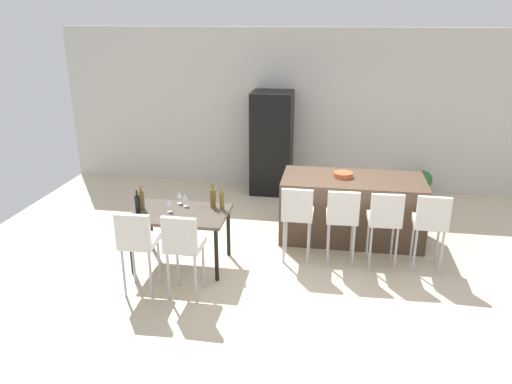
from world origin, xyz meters
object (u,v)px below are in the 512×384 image
bar_chair_right (385,218)px  dining_table (180,218)px  refrigerator (272,143)px  wine_glass_left (179,195)px  wine_bottle_corner (222,201)px  wine_glass_middle (185,197)px  bar_chair_left (297,212)px  dining_chair_far (183,243)px  dining_chair_near (137,239)px  wine_bottle_far (138,204)px  potted_plant (422,183)px  fruit_bowl (343,175)px  bar_chair_far (431,220)px  wine_glass_end (169,203)px  wine_bottle_near (141,199)px  kitchen_island (351,208)px  wine_bottle_right (213,198)px  bar_chair_middle (342,215)px

bar_chair_right → dining_table: (-2.58, -0.34, -0.03)m
bar_chair_right → refrigerator: bearing=124.0°
dining_table → wine_glass_left: (-0.10, 0.30, 0.20)m
wine_bottle_corner → wine_glass_middle: 0.50m
bar_chair_left → wine_glass_left: bar_chair_left is taller
bar_chair_left → dining_chair_far: (-1.20, -1.11, 0.00)m
dining_chair_near → wine_bottle_far: bearing=110.5°
potted_plant → dining_chair_far: bearing=-130.4°
dining_chair_near → fruit_bowl: dining_chair_near is taller
bar_chair_far → wine_bottle_far: 3.69m
bar_chair_right → wine_glass_end: bar_chair_right is taller
fruit_bowl → wine_glass_end: bearing=-150.6°
fruit_bowl → potted_plant: fruit_bowl is taller
bar_chair_left → wine_glass_middle: size_ratio=6.03×
dining_chair_far → wine_glass_end: size_ratio=6.03×
wine_bottle_near → wine_bottle_far: size_ratio=1.03×
bar_chair_far → wine_bottle_near: 3.68m
dining_chair_near → wine_bottle_corner: (0.78, 0.95, 0.16)m
bar_chair_left → wine_glass_end: size_ratio=6.03×
kitchen_island → wine_bottle_far: 3.04m
dining_chair_near → dining_chair_far: 0.54m
wine_glass_middle → potted_plant: (3.47, 2.78, -0.57)m
dining_table → bar_chair_left: bearing=13.1°
wine_bottle_near → wine_glass_middle: bearing=18.3°
wine_bottle_near → fruit_bowl: wine_bottle_near is taller
wine_glass_left → fruit_bowl: (2.15, 0.93, 0.09)m
bar_chair_right → dining_table: bearing=-172.4°
wine_bottle_right → wine_glass_middle: 0.37m
fruit_bowl → potted_plant: size_ratio=0.51×
kitchen_island → wine_bottle_corner: wine_bottle_corner is taller
kitchen_island → bar_chair_right: size_ratio=1.92×
bar_chair_right → wine_bottle_near: (-3.10, -0.30, 0.17)m
wine_bottle_far → fruit_bowl: (2.56, 1.34, 0.09)m
wine_glass_end → wine_bottle_right: bearing=26.1°
wine_bottle_corner → wine_glass_middle: bearing=175.7°
bar_chair_left → wine_bottle_corner: (-0.96, -0.16, 0.16)m
dining_chair_near → wine_bottle_right: bearing=57.6°
wine_glass_middle → dining_chair_near: bearing=-105.7°
wine_bottle_near → fruit_bowl: (2.57, 1.19, 0.09)m
bar_chair_far → wine_bottle_near: (-3.66, -0.30, 0.17)m
kitchen_island → bar_chair_right: 0.97m
bar_chair_left → wine_bottle_near: 2.03m
wine_bottle_near → wine_glass_left: 0.49m
bar_chair_middle → fruit_bowl: bearing=90.1°
wine_bottle_near → wine_glass_middle: (0.53, 0.18, -0.00)m
wine_glass_middle → wine_bottle_right: bearing=4.7°
bar_chair_middle → wine_glass_left: size_ratio=6.03×
bar_chair_middle → wine_glass_middle: bearing=-176.5°
wine_glass_end → fruit_bowl: (2.19, 1.23, 0.09)m
bar_chair_middle → wine_bottle_far: bar_chair_middle is taller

